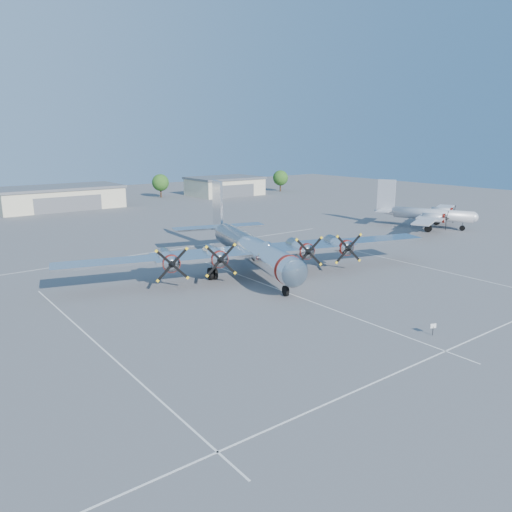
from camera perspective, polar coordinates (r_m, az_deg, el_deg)
ground at (r=57.64m, az=2.06°, el=-3.65°), size 260.00×260.00×0.00m
parking_lines at (r=56.36m, az=3.19°, el=-4.05°), size 60.00×50.08×0.01m
hangar_center at (r=130.13m, az=-21.56°, el=6.25°), size 28.60×14.60×5.40m
hangar_east at (r=150.32m, az=-3.59°, el=8.00°), size 20.60×14.60×5.40m
tree_east at (r=146.40m, az=-10.87°, el=8.24°), size 4.80×4.80×6.64m
tree_far_east at (r=160.59m, az=2.81°, el=8.90°), size 4.80×4.80×6.64m
main_bomber_b29 at (r=64.67m, az=-0.72°, el=-1.73°), size 54.77×44.47×10.53m
twin_engine_east at (r=100.95m, az=18.88°, el=3.07°), size 33.64×29.57×8.86m
info_placard at (r=46.64m, az=19.59°, el=-7.66°), size 0.54×0.25×1.08m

